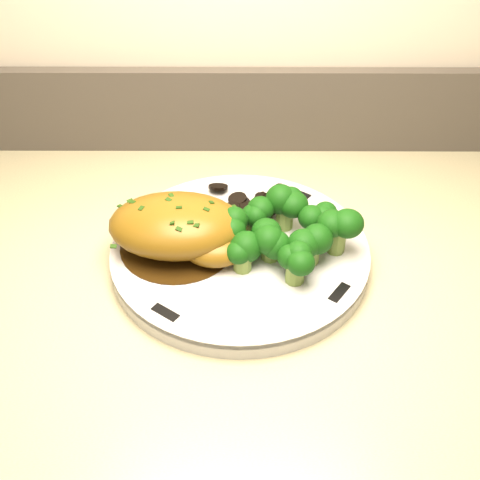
{
  "coord_description": "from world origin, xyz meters",
  "views": [
    {
      "loc": [
        0.55,
        1.22,
        1.39
      ],
      "look_at": [
        0.55,
        1.74,
        0.96
      ],
      "focal_mm": 45.0,
      "sensor_mm": 36.0,
      "label": 1
    }
  ],
  "objects": [
    {
      "name": "rim_accent_2",
      "position": [
        0.47,
        1.64,
        0.95
      ],
      "size": [
        0.03,
        0.03,
        0.0
      ],
      "primitive_type": "cube",
      "rotation": [
        0.0,
        0.0,
        5.66
      ],
      "color": "black",
      "rests_on": "plate"
    },
    {
      "name": "chicken_breast",
      "position": [
        0.48,
        1.74,
        0.98
      ],
      "size": [
        0.16,
        0.11,
        0.06
      ],
      "rotation": [
        0.0,
        0.0,
        -0.03
      ],
      "color": "#8E6318",
      "rests_on": "plate"
    },
    {
      "name": "rim_accent_0",
      "position": [
        0.62,
        1.84,
        0.95
      ],
      "size": [
        0.03,
        0.03,
        0.0
      ],
      "primitive_type": "cube",
      "rotation": [
        0.0,
        0.0,
        2.52
      ],
      "color": "black",
      "rests_on": "plate"
    },
    {
      "name": "broccoli_florets",
      "position": [
        0.6,
        1.73,
        0.98
      ],
      "size": [
        0.15,
        0.12,
        0.05
      ],
      "rotation": [
        0.0,
        0.0,
        -0.13
      ],
      "color": "olive",
      "rests_on": "plate"
    },
    {
      "name": "plate",
      "position": [
        0.55,
        1.74,
        0.94
      ],
      "size": [
        0.38,
        0.38,
        0.02
      ],
      "primitive_type": "cylinder",
      "rotation": [
        0.0,
        0.0,
        0.41
      ],
      "color": "silver",
      "rests_on": "counter"
    },
    {
      "name": "rim_accent_1",
      "position": [
        0.45,
        1.81,
        0.95
      ],
      "size": [
        0.03,
        0.03,
        0.0
      ],
      "primitive_type": "cube",
      "rotation": [
        0.0,
        0.0,
        4.09
      ],
      "color": "black",
      "rests_on": "plate"
    },
    {
      "name": "mushroom_pile",
      "position": [
        0.56,
        1.81,
        0.96
      ],
      "size": [
        0.09,
        0.07,
        0.02
      ],
      "color": "black",
      "rests_on": "plate"
    },
    {
      "name": "gravy_pool",
      "position": [
        0.48,
        1.74,
        0.95
      ],
      "size": [
        0.13,
        0.13,
        0.0
      ],
      "primitive_type": "cylinder",
      "color": "#301D08",
      "rests_on": "plate"
    },
    {
      "name": "rim_accent_3",
      "position": [
        0.65,
        1.66,
        0.95
      ],
      "size": [
        0.03,
        0.03,
        0.0
      ],
      "primitive_type": "cube",
      "rotation": [
        0.0,
        0.0,
        7.23
      ],
      "color": "black",
      "rests_on": "plate"
    }
  ]
}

